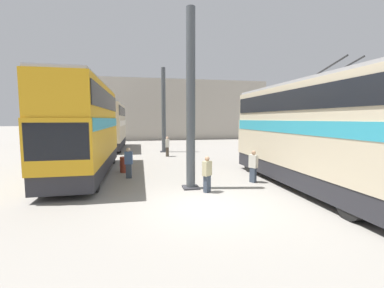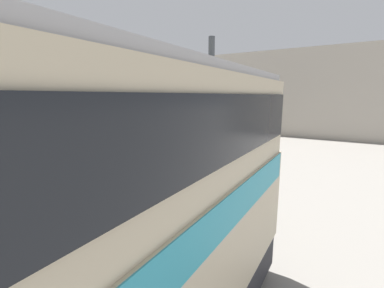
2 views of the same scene
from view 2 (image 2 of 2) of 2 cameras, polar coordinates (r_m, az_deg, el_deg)
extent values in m
cube|color=#A8A093|center=(30.66, 16.67, 10.65)|extent=(0.50, 36.00, 9.32)
cylinder|color=#42474C|center=(17.25, 4.20, 9.40)|extent=(0.41, 0.41, 8.15)
cube|color=#333338|center=(17.80, 4.03, -3.69)|extent=(0.74, 0.74, 0.08)
cylinder|color=black|center=(6.35, 12.57, -28.03)|extent=(1.03, 0.30, 1.03)
cylinder|color=black|center=(7.13, -5.04, -22.96)|extent=(1.03, 0.30, 1.03)
cube|color=black|center=(6.93, 8.50, -7.40)|extent=(0.12, 2.30, 1.34)
cylinder|color=black|center=(15.89, -20.21, -4.39)|extent=(1.01, 0.30, 1.01)
cylinder|color=black|center=(17.54, -24.53, -3.31)|extent=(1.01, 0.30, 1.01)
cube|color=#28282D|center=(14.90, -33.88, -5.92)|extent=(10.29, 2.45, 0.78)
cube|color=gold|center=(14.59, -34.50, -0.23)|extent=(10.50, 2.50, 2.23)
cube|color=teal|center=(14.48, -34.85, 3.03)|extent=(10.18, 2.54, 0.55)
cube|color=gold|center=(14.41, -35.36, 7.72)|extent=(10.39, 2.43, 1.83)
cube|color=black|center=(14.40, -35.40, 8.09)|extent=(10.08, 2.51, 1.01)
cube|color=#9E9EA3|center=(14.42, -35.79, 11.63)|extent=(10.29, 2.25, 0.14)
cylinder|color=#282828|center=(14.71, -30.59, 13.50)|extent=(2.35, 0.07, 0.65)
cylinder|color=#282828|center=(15.33, -31.88, 13.21)|extent=(2.35, 0.07, 0.65)
cylinder|color=black|center=(25.88, 2.84, 1.81)|extent=(0.91, 0.30, 0.91)
cylinder|color=black|center=(26.93, -1.09, 2.17)|extent=(0.91, 0.30, 0.91)
cylinder|color=black|center=(20.28, -6.27, -0.73)|extent=(0.91, 0.30, 0.91)
cylinder|color=black|center=(21.61, -10.70, -0.15)|extent=(0.91, 0.30, 0.91)
cube|color=#28282D|center=(23.47, -3.46, 1.30)|extent=(9.56, 2.45, 0.76)
cube|color=beige|center=(23.28, -3.50, 4.74)|extent=(9.76, 2.50, 2.08)
cube|color=silver|center=(23.21, -3.52, 6.62)|extent=(9.46, 2.54, 0.55)
cube|color=beige|center=(23.16, -3.55, 9.44)|extent=(9.66, 2.43, 1.73)
cube|color=black|center=(23.16, -3.55, 9.65)|extent=(9.37, 2.51, 0.95)
cube|color=#9E9EA3|center=(23.16, -3.58, 11.75)|extent=(9.56, 2.25, 0.14)
cube|color=black|center=(27.34, 2.28, 6.08)|extent=(0.12, 2.30, 1.33)
cylinder|color=#282828|center=(21.97, -4.68, 12.73)|extent=(2.35, 0.07, 0.65)
cylinder|color=#282828|center=(22.38, -6.17, 12.67)|extent=(2.35, 0.07, 0.65)
cube|color=#384251|center=(12.35, -34.62, -10.52)|extent=(0.22, 0.32, 0.78)
cube|color=#3D5684|center=(12.13, -34.99, -7.28)|extent=(0.28, 0.44, 0.68)
sphere|color=beige|center=(12.01, -35.22, -5.22)|extent=(0.22, 0.22, 0.22)
cube|color=beige|center=(6.05, -29.30, -24.70)|extent=(0.48, 0.43, 0.66)
sphere|color=#A37A5B|center=(5.82, -29.73, -21.14)|extent=(0.21, 0.21, 0.21)
cube|color=#473D33|center=(15.06, -1.49, -4.93)|extent=(0.35, 0.30, 0.80)
cube|color=beige|center=(14.87, -1.50, -2.14)|extent=(0.48, 0.38, 0.70)
sphere|color=tan|center=(14.78, -1.51, -0.38)|extent=(0.23, 0.23, 0.23)
cylinder|color=#933828|center=(13.28, -28.56, -8.14)|extent=(0.59, 0.59, 0.94)
cylinder|color=#933828|center=(13.28, -28.56, -8.14)|extent=(0.62, 0.62, 0.04)
camera|label=1|loc=(14.13, -101.70, -7.27)|focal=24.00mm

